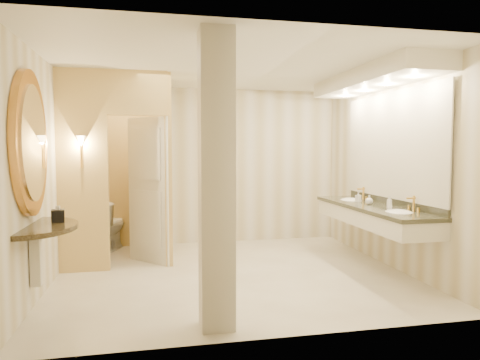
# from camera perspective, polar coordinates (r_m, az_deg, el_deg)

# --- Properties ---
(floor) EXTENTS (4.50, 4.50, 0.00)m
(floor) POSITION_cam_1_polar(r_m,az_deg,el_deg) (5.80, -1.07, -12.34)
(floor) COLOR silver
(floor) RESTS_ON ground
(ceiling) EXTENTS (4.50, 4.50, 0.00)m
(ceiling) POSITION_cam_1_polar(r_m,az_deg,el_deg) (5.67, -1.10, 14.86)
(ceiling) COLOR silver
(ceiling) RESTS_ON wall_back
(wall_back) EXTENTS (4.50, 0.02, 2.70)m
(wall_back) POSITION_cam_1_polar(r_m,az_deg,el_deg) (7.55, -3.85, 1.85)
(wall_back) COLOR beige
(wall_back) RESTS_ON floor
(wall_front) EXTENTS (4.50, 0.02, 2.70)m
(wall_front) POSITION_cam_1_polar(r_m,az_deg,el_deg) (3.63, 4.66, -0.47)
(wall_front) COLOR beige
(wall_front) RESTS_ON floor
(wall_left) EXTENTS (0.02, 4.00, 2.70)m
(wall_left) POSITION_cam_1_polar(r_m,az_deg,el_deg) (5.62, -24.27, 0.77)
(wall_left) COLOR beige
(wall_left) RESTS_ON floor
(wall_right) EXTENTS (0.02, 4.00, 2.70)m
(wall_right) POSITION_cam_1_polar(r_m,az_deg,el_deg) (6.38, 19.22, 1.24)
(wall_right) COLOR beige
(wall_right) RESTS_ON floor
(toilet_closet) EXTENTS (1.50, 1.55, 2.70)m
(toilet_closet) POSITION_cam_1_polar(r_m,az_deg,el_deg) (6.44, -12.66, 1.71)
(toilet_closet) COLOR #EBCE7B
(toilet_closet) RESTS_ON floor
(wall_sconce) EXTENTS (0.14, 0.14, 0.42)m
(wall_sconce) POSITION_cam_1_polar(r_m,az_deg,el_deg) (5.98, -20.42, 4.71)
(wall_sconce) COLOR gold
(wall_sconce) RESTS_ON toilet_closet
(vanity) EXTENTS (0.75, 2.59, 2.09)m
(vanity) POSITION_cam_1_polar(r_m,az_deg,el_deg) (6.14, 17.63, 3.78)
(vanity) COLOR beige
(vanity) RESTS_ON floor
(console_shelf) EXTENTS (1.12, 1.12, 2.01)m
(console_shelf) POSITION_cam_1_polar(r_m,az_deg,el_deg) (4.77, -26.13, 0.21)
(console_shelf) COLOR black
(console_shelf) RESTS_ON floor
(pillar) EXTENTS (0.30, 0.30, 2.70)m
(pillar) POSITION_cam_1_polar(r_m,az_deg,el_deg) (3.86, -3.17, -0.20)
(pillar) COLOR beige
(pillar) RESTS_ON floor
(tissue_box) EXTENTS (0.15, 0.15, 0.13)m
(tissue_box) POSITION_cam_1_polar(r_m,az_deg,el_deg) (4.93, -23.10, -4.40)
(tissue_box) COLOR black
(tissue_box) RESTS_ON console_shelf
(toilet) EXTENTS (0.69, 0.92, 0.83)m
(toilet) POSITION_cam_1_polar(r_m,az_deg,el_deg) (7.30, -17.33, -5.77)
(toilet) COLOR white
(toilet) RESTS_ON floor
(soap_bottle_a) EXTENTS (0.08, 0.08, 0.15)m
(soap_bottle_a) POSITION_cam_1_polar(r_m,az_deg,el_deg) (6.51, 15.48, -2.17)
(soap_bottle_a) COLOR beige
(soap_bottle_a) RESTS_ON vanity
(soap_bottle_b) EXTENTS (0.11, 0.11, 0.13)m
(soap_bottle_b) POSITION_cam_1_polar(r_m,az_deg,el_deg) (6.25, 16.84, -2.52)
(soap_bottle_b) COLOR silver
(soap_bottle_b) RESTS_ON vanity
(soap_bottle_c) EXTENTS (0.07, 0.08, 0.18)m
(soap_bottle_c) POSITION_cam_1_polar(r_m,az_deg,el_deg) (5.77, 19.29, -2.86)
(soap_bottle_c) COLOR #C6B28C
(soap_bottle_c) RESTS_ON vanity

